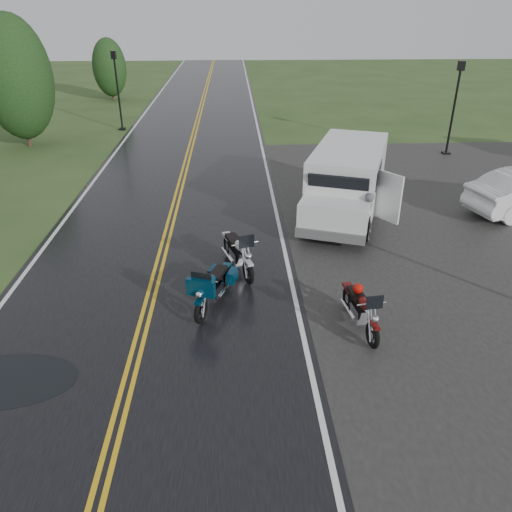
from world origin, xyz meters
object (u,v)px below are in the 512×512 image
at_px(van_white, 307,199).
at_px(lamp_post_far_right, 454,109).
at_px(person_at_van, 366,218).
at_px(lamp_post_far_left, 118,91).
at_px(motorcycle_silver, 248,263).
at_px(motorcycle_teal, 201,301).
at_px(motorcycle_red, 374,326).

bearing_deg(van_white, lamp_post_far_right, 67.82).
height_order(person_at_van, lamp_post_far_left, lamp_post_far_left).
relative_size(motorcycle_silver, van_white, 0.37).
bearing_deg(motorcycle_teal, motorcycle_silver, 76.24).
distance_m(van_white, person_at_van, 1.98).
relative_size(van_white, lamp_post_far_right, 1.40).
distance_m(motorcycle_red, motorcycle_silver, 3.98).
xyz_separation_m(motorcycle_silver, lamp_post_far_right, (10.54, 12.68, 1.56)).
distance_m(motorcycle_teal, lamp_post_far_right, 18.71).
height_order(motorcycle_silver, lamp_post_far_right, lamp_post_far_right).
distance_m(van_white, lamp_post_far_left, 18.03).
relative_size(person_at_van, lamp_post_far_left, 0.37).
relative_size(motorcycle_red, person_at_van, 1.29).
height_order(motorcycle_silver, van_white, van_white).
height_order(motorcycle_red, van_white, van_white).
bearing_deg(motorcycle_silver, lamp_post_far_left, 92.51).
distance_m(person_at_van, lamp_post_far_left, 19.59).
distance_m(motorcycle_teal, van_white, 6.08).
bearing_deg(van_white, motorcycle_red, -64.27).
xyz_separation_m(motorcycle_teal, person_at_van, (5.05, 4.44, 0.16)).
height_order(motorcycle_teal, lamp_post_far_left, lamp_post_far_left).
xyz_separation_m(person_at_van, lamp_post_far_right, (6.68, 10.06, 1.44)).
bearing_deg(van_white, motorcycle_silver, -101.76).
bearing_deg(lamp_post_far_right, lamp_post_far_left, 160.58).
height_order(van_white, person_at_van, van_white).
xyz_separation_m(motorcycle_red, lamp_post_far_right, (7.86, 15.63, 1.63)).
bearing_deg(person_at_van, motorcycle_silver, -2.35).
xyz_separation_m(motorcycle_teal, van_white, (3.24, 5.11, 0.59)).
bearing_deg(lamp_post_far_left, motorcycle_teal, -74.29).
bearing_deg(person_at_van, lamp_post_far_right, -160.23).
bearing_deg(motorcycle_red, person_at_van, 70.68).
height_order(motorcycle_teal, lamp_post_far_right, lamp_post_far_right).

